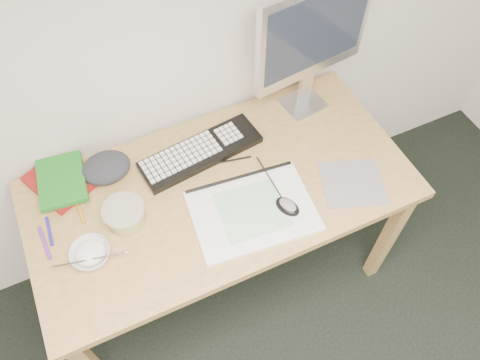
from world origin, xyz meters
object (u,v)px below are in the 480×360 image
object	(u,v)px
desk	(221,199)
monitor	(313,35)
rice_bowl	(91,254)
sketchpad	(253,211)
keyboard	(201,152)

from	to	relation	value
desk	monitor	distance (m)	0.68
monitor	rice_bowl	world-z (taller)	monitor
sketchpad	rice_bowl	xyz separation A→B (m)	(-0.56, 0.07, 0.01)
desk	monitor	bearing A→B (deg)	26.64
sketchpad	keyboard	world-z (taller)	keyboard
desk	sketchpad	distance (m)	0.18
desk	rice_bowl	world-z (taller)	rice_bowl
sketchpad	keyboard	xyz separation A→B (m)	(-0.07, 0.31, 0.01)
sketchpad	rice_bowl	world-z (taller)	rice_bowl
desk	rice_bowl	bearing A→B (deg)	-171.41
keyboard	monitor	xyz separation A→B (m)	(0.48, 0.07, 0.33)
sketchpad	monitor	bearing A→B (deg)	48.37
keyboard	desk	bearing A→B (deg)	-94.41
desk	keyboard	world-z (taller)	keyboard
desk	keyboard	size ratio (longest dim) A/B	2.96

